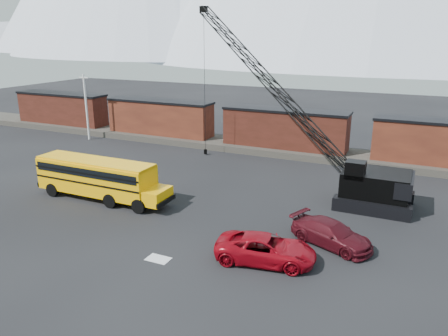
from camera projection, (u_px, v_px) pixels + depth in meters
The scene contains 12 objects.
ground at pixel (185, 231), 29.20m from camera, with size 160.00×160.00×0.00m, color black.
gravel_berm at pixel (284, 150), 48.18m from camera, with size 120.00×5.00×0.70m, color #4B453D.
boxcar_west_far at pixel (62, 108), 60.32m from camera, with size 13.70×3.10×4.17m.
boxcar_west_near at pixel (160, 117), 53.89m from camera, with size 13.70×3.10×4.17m.
boxcar_mid at pixel (285, 128), 47.46m from camera, with size 13.70×3.10×4.17m.
boxcar_east_near at pixel (448, 143), 41.04m from camera, with size 13.70×3.10×4.17m.
utility_pole at pixel (86, 106), 53.23m from camera, with size 1.40×0.24×8.00m.
snow_patch at pixel (158, 259), 25.53m from camera, with size 1.40×0.90×0.02m, color silver.
school_bus at pixel (100, 178), 34.31m from camera, with size 11.65×2.65×3.19m.
red_pickup at pixel (266, 249), 25.04m from camera, with size 2.66×5.77×1.60m, color maroon.
maroon_suv at pixel (331, 234), 27.01m from camera, with size 2.16×5.32×1.54m, color #450C14.
crawler_crane at pixel (269, 82), 38.24m from camera, with size 21.68×10.50×15.44m.
Camera 1 is at (13.59, -23.09, 12.63)m, focal length 35.00 mm.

